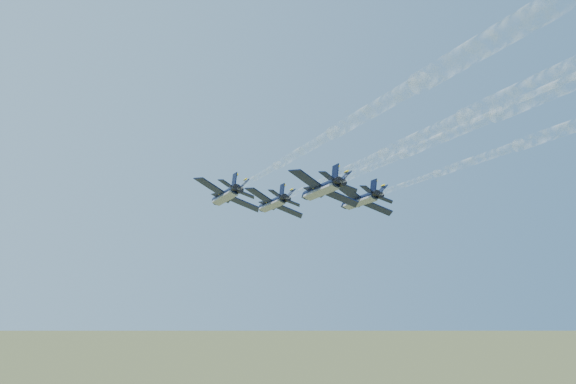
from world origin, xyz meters
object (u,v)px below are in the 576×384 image
jet_slot (321,189)px  jet_right (360,200)px  jet_lead (272,203)px  jet_left (226,195)px

jet_slot → jet_right: bearing=45.9°
jet_slot → jet_lead: bearing=88.6°
jet_right → jet_lead: bearing=138.3°
jet_left → jet_right: (22.84, -3.90, 0.00)m
jet_right → jet_slot: 17.88m
jet_right → jet_slot: same height
jet_left → jet_right: size_ratio=1.00×
jet_left → jet_right: 23.17m
jet_lead → jet_left: 15.19m
jet_lead → jet_right: 15.91m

